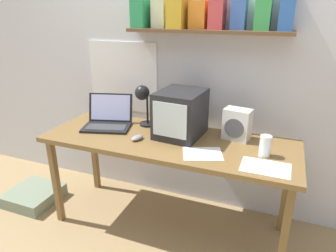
% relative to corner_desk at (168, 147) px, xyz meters
% --- Properties ---
extents(ground_plane, '(12.00, 12.00, 0.00)m').
position_rel_corner_desk_xyz_m(ground_plane, '(0.00, 0.00, -0.69)').
color(ground_plane, '#A08359').
extents(back_wall, '(5.60, 0.24, 2.60)m').
position_rel_corner_desk_xyz_m(back_wall, '(0.00, 0.46, 0.62)').
color(back_wall, silver).
rests_on(back_wall, ground_plane).
extents(corner_desk, '(1.81, 0.65, 0.75)m').
position_rel_corner_desk_xyz_m(corner_desk, '(0.00, 0.00, 0.00)').
color(corner_desk, brown).
rests_on(corner_desk, ground_plane).
extents(crt_monitor, '(0.34, 0.39, 0.33)m').
position_rel_corner_desk_xyz_m(crt_monitor, '(0.06, 0.10, 0.23)').
color(crt_monitor, '#232326').
rests_on(crt_monitor, corner_desk).
extents(laptop, '(0.42, 0.38, 0.24)m').
position_rel_corner_desk_xyz_m(laptop, '(-0.54, 0.07, 0.12)').
color(laptop, black).
rests_on(laptop, corner_desk).
extents(desk_lamp, '(0.13, 0.19, 0.34)m').
position_rel_corner_desk_xyz_m(desk_lamp, '(-0.26, 0.15, 0.30)').
color(desk_lamp, black).
rests_on(desk_lamp, corner_desk).
extents(juice_glass, '(0.07, 0.07, 0.14)m').
position_rel_corner_desk_xyz_m(juice_glass, '(0.67, -0.03, 0.13)').
color(juice_glass, white).
rests_on(juice_glass, corner_desk).
extents(space_heater, '(0.20, 0.15, 0.22)m').
position_rel_corner_desk_xyz_m(space_heater, '(0.45, 0.18, 0.18)').
color(space_heater, silver).
rests_on(space_heater, corner_desk).
extents(computer_mouse, '(0.08, 0.12, 0.03)m').
position_rel_corner_desk_xyz_m(computer_mouse, '(-0.20, -0.09, 0.08)').
color(computer_mouse, gray).
rests_on(computer_mouse, corner_desk).
extents(open_notebook, '(0.30, 0.27, 0.00)m').
position_rel_corner_desk_xyz_m(open_notebook, '(0.30, -0.14, 0.07)').
color(open_notebook, white).
rests_on(open_notebook, corner_desk).
extents(loose_paper_near_laptop, '(0.29, 0.20, 0.00)m').
position_rel_corner_desk_xyz_m(loose_paper_near_laptop, '(0.69, -0.18, 0.07)').
color(loose_paper_near_laptop, white).
rests_on(loose_paper_near_laptop, corner_desk).
extents(floor_cushion, '(0.41, 0.41, 0.11)m').
position_rel_corner_desk_xyz_m(floor_cushion, '(-1.25, -0.14, -0.64)').
color(floor_cushion, gray).
rests_on(floor_cushion, ground_plane).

